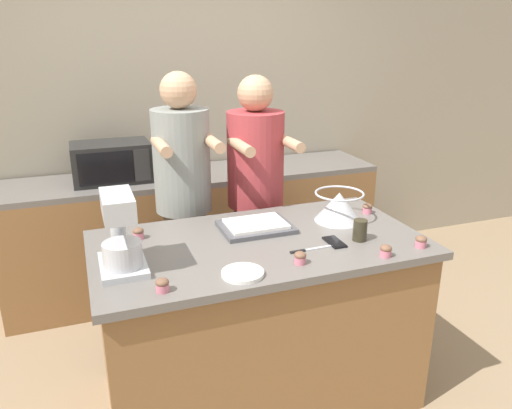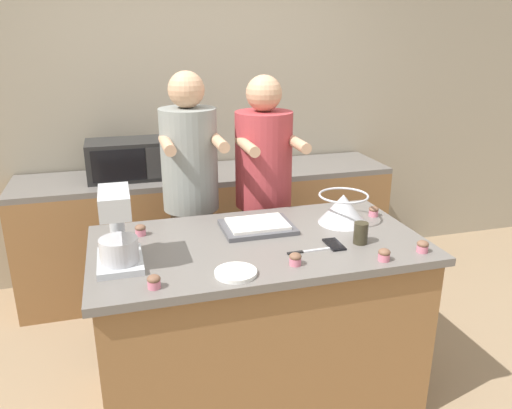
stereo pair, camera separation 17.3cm
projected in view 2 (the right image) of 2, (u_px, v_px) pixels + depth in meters
ground_plane at (258, 392)px, 2.82m from camera, size 16.00×16.00×0.00m
back_wall at (198, 109)px, 3.95m from camera, size 10.00×0.06×2.70m
island_counter at (258, 321)px, 2.66m from camera, size 1.66×0.90×0.93m
back_counter at (209, 229)px, 3.92m from camera, size 2.80×0.60×0.92m
person_left at (191, 205)px, 3.10m from camera, size 0.35×0.51×1.72m
person_right at (264, 202)px, 3.23m from camera, size 0.37×0.52×1.69m
stand_mixer at (117, 233)px, 2.21m from camera, size 0.20×0.30×0.35m
mixing_bowl at (343, 208)px, 2.73m from camera, size 0.27×0.27×0.16m
baking_tray at (257, 226)px, 2.65m from camera, size 0.38×0.29×0.04m
microwave_oven at (125, 160)px, 3.57m from camera, size 0.53×0.34×0.28m
cell_phone at (334, 244)px, 2.46m from camera, size 0.07×0.15×0.01m
drinking_glass at (361, 233)px, 2.47m from camera, size 0.07×0.07×0.11m
small_plate at (236, 273)px, 2.16m from camera, size 0.19×0.19×0.02m
knife at (306, 251)px, 2.39m from camera, size 0.22×0.02×0.01m
cupcake_0 at (140, 230)px, 2.57m from camera, size 0.06×0.06×0.06m
cupcake_1 at (384, 255)px, 2.29m from camera, size 0.06×0.06×0.06m
cupcake_2 at (374, 211)px, 2.84m from camera, size 0.06×0.06×0.06m
cupcake_3 at (154, 281)px, 2.04m from camera, size 0.06×0.06×0.06m
cupcake_4 at (295, 259)px, 2.24m from camera, size 0.06×0.06×0.06m
cupcake_5 at (423, 246)px, 2.38m from camera, size 0.06×0.06×0.06m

